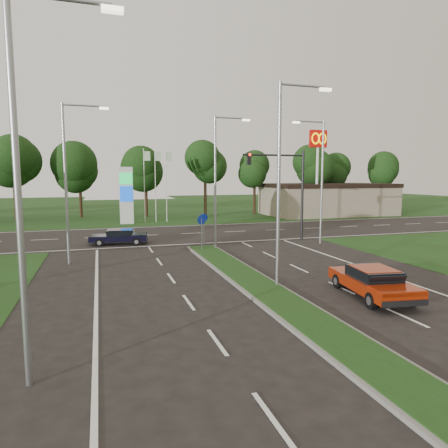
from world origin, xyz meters
name	(u,v)px	position (x,y,z in m)	size (l,w,h in m)	color
ground	(337,341)	(0.00, 0.00, 0.00)	(160.00, 160.00, 0.00)	black
verge_far	(143,208)	(0.00, 55.00, 0.00)	(160.00, 50.00, 0.02)	#1C3411
cross_road	(181,234)	(0.00, 24.00, 0.00)	(160.00, 12.00, 0.02)	black
median_kerb	(280,301)	(0.00, 4.00, 0.06)	(2.00, 26.00, 0.12)	slate
commercial_building	(327,199)	(22.00, 36.00, 2.00)	(16.00, 9.00, 4.00)	gray
streetlight_median_near	(283,174)	(1.00, 6.00, 5.08)	(2.53, 0.22, 9.00)	gray
streetlight_median_far	(218,175)	(1.00, 16.00, 5.08)	(2.53, 0.22, 9.00)	gray
streetlight_left_near	(26,172)	(-8.30, 0.00, 5.08)	(2.53, 0.22, 9.00)	gray
streetlight_left_far	(69,175)	(-8.30, 14.00, 5.08)	(2.53, 0.22, 9.00)	gray
streetlight_right_far	(320,175)	(8.80, 16.00, 5.08)	(2.53, 0.22, 9.00)	gray
traffic_signal	(287,181)	(7.19, 18.00, 4.65)	(5.10, 0.42, 7.00)	black
median_signs	(203,224)	(0.00, 16.40, 1.71)	(1.16, 1.76, 2.38)	gray
gas_pylon	(128,194)	(-3.79, 33.05, 3.20)	(5.80, 1.26, 8.00)	silver
mcdonalds_sign	(318,151)	(18.00, 31.97, 7.99)	(2.20, 0.47, 10.40)	silver
treeline_far	(156,162)	(0.10, 39.93, 6.83)	(6.00, 6.00, 9.90)	black
red_sedan	(373,281)	(3.96, 3.50, 0.67)	(2.47, 4.73, 1.24)	#972108
navy_sedan	(119,236)	(-5.43, 20.00, 0.60)	(4.26, 2.23, 1.12)	black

